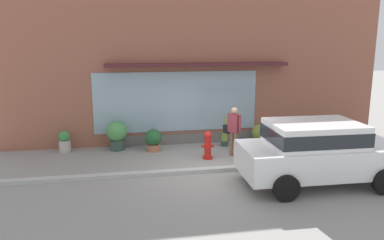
{
  "coord_description": "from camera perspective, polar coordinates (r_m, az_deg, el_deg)",
  "views": [
    {
      "loc": [
        -2.64,
        -10.44,
        3.8
      ],
      "look_at": [
        -0.52,
        1.2,
        1.25
      ],
      "focal_mm": 35.81,
      "sensor_mm": 36.0,
      "label": 1
    }
  ],
  "objects": [
    {
      "name": "parked_car_white",
      "position": [
        10.51,
        18.17,
        -4.21
      ],
      "size": [
        4.19,
        2.06,
        1.68
      ],
      "rotation": [
        0.0,
        0.0,
        -0.02
      ],
      "color": "white",
      "rests_on": "ground_plane"
    },
    {
      "name": "storefront",
      "position": [
        13.93,
        0.62,
        7.32
      ],
      "size": [
        14.0,
        0.81,
        5.35
      ],
      "color": "#935642",
      "rests_on": "ground_plane"
    },
    {
      "name": "potted_plant_corner_tall",
      "position": [
        14.22,
        10.0,
        -2.06
      ],
      "size": [
        0.58,
        0.58,
        0.7
      ],
      "color": "#33473D",
      "rests_on": "ground_plane"
    },
    {
      "name": "curb_strip",
      "position": [
        11.22,
        3.95,
        -7.34
      ],
      "size": [
        14.0,
        0.24,
        0.12
      ],
      "primitive_type": "cube",
      "color": "#B2B2AD",
      "rests_on": "ground_plane"
    },
    {
      "name": "potted_plant_window_right",
      "position": [
        15.14,
        16.83,
        -1.72
      ],
      "size": [
        0.47,
        0.47,
        0.61
      ],
      "color": "#9E6042",
      "rests_on": "ground_plane"
    },
    {
      "name": "potted_plant_by_entrance",
      "position": [
        13.37,
        -11.15,
        -2.03
      ],
      "size": [
        0.71,
        0.71,
        1.02
      ],
      "color": "#33473D",
      "rests_on": "ground_plane"
    },
    {
      "name": "potted_plant_window_left",
      "position": [
        13.13,
        -5.78,
        -2.9
      ],
      "size": [
        0.57,
        0.57,
        0.76
      ],
      "color": "#9E6042",
      "rests_on": "ground_plane"
    },
    {
      "name": "ground_plane",
      "position": [
        11.42,
        3.69,
        -7.29
      ],
      "size": [
        60.0,
        60.0,
        0.0
      ],
      "primitive_type": "plane",
      "color": "gray"
    },
    {
      "name": "potted_plant_doorstep",
      "position": [
        13.66,
        4.9,
        -1.43
      ],
      "size": [
        0.27,
        0.27,
        1.24
      ],
      "color": "#33473D",
      "rests_on": "ground_plane"
    },
    {
      "name": "potted_plant_near_hydrant",
      "position": [
        13.67,
        -18.43,
        -3.0
      ],
      "size": [
        0.39,
        0.39,
        0.73
      ],
      "color": "#B7B2A3",
      "rests_on": "ground_plane"
    },
    {
      "name": "fire_hydrant",
      "position": [
        12.24,
        2.36,
        -3.76
      ],
      "size": [
        0.4,
        0.37,
        0.89
      ],
      "color": "red",
      "rests_on": "ground_plane"
    },
    {
      "name": "pedestrian_with_handbag",
      "position": [
        12.46,
        6.2,
        -1.15
      ],
      "size": [
        0.47,
        0.58,
        1.62
      ],
      "rotation": [
        0.0,
        0.0,
        2.26
      ],
      "color": "brown",
      "rests_on": "ground_plane"
    }
  ]
}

